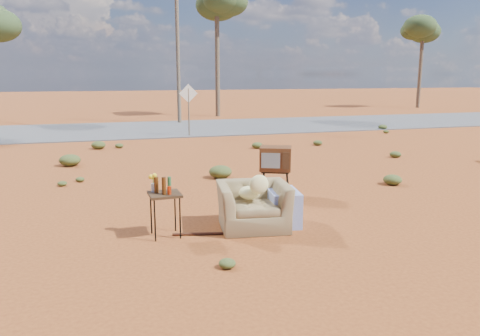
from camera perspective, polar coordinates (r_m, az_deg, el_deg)
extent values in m
plane|color=#994C1E|center=(8.26, -1.10, -6.90)|extent=(140.00, 140.00, 0.00)
cube|color=#565659|center=(22.80, -11.32, 4.68)|extent=(140.00, 7.00, 0.04)
imported|color=olive|center=(7.96, 1.65, -3.69)|extent=(1.28, 0.93, 1.04)
ellipsoid|color=#E9E08E|center=(7.99, 1.19, -3.03)|extent=(0.37, 0.37, 0.22)
ellipsoid|color=#E9E08E|center=(7.72, 2.33, -2.03)|extent=(0.33, 0.17, 0.33)
cube|color=navy|center=(8.24, 5.29, -4.78)|extent=(0.60, 0.83, 0.61)
cube|color=black|center=(10.15, 4.34, -0.35)|extent=(0.72, 0.64, 0.03)
cylinder|color=black|center=(10.02, 2.72, -2.04)|extent=(0.04, 0.04, 0.53)
cylinder|color=black|center=(10.00, 5.81, -2.12)|extent=(0.04, 0.04, 0.53)
cylinder|color=black|center=(10.42, 2.89, -1.51)|extent=(0.04, 0.04, 0.53)
cylinder|color=black|center=(10.40, 5.85, -1.59)|extent=(0.04, 0.04, 0.53)
cube|color=#5D2E17|center=(10.10, 4.36, 1.16)|extent=(0.81, 0.73, 0.51)
cube|color=gray|center=(9.84, 3.76, 0.90)|extent=(0.37, 0.18, 0.32)
cube|color=#472D19|center=(9.83, 5.62, 0.86)|extent=(0.14, 0.08, 0.36)
cube|color=#3A2615|center=(7.59, -9.17, -3.19)|extent=(0.52, 0.52, 0.04)
cylinder|color=black|center=(7.47, -10.33, -6.26)|extent=(0.02, 0.02, 0.70)
cylinder|color=black|center=(7.53, -7.32, -6.01)|extent=(0.02, 0.02, 0.70)
cylinder|color=black|center=(7.84, -10.79, -5.41)|extent=(0.02, 0.02, 0.70)
cylinder|color=black|center=(7.91, -7.92, -5.18)|extent=(0.02, 0.02, 0.70)
cylinder|color=#47230B|center=(7.58, -10.17, -2.07)|extent=(0.07, 0.07, 0.26)
cylinder|color=#47230B|center=(7.47, -9.25, -2.16)|extent=(0.07, 0.07, 0.28)
cylinder|color=#275C2F|center=(7.67, -8.60, -1.94)|extent=(0.06, 0.06, 0.24)
cylinder|color=red|center=(7.48, -8.61, -2.71)|extent=(0.06, 0.06, 0.13)
cylinder|color=silver|center=(7.69, -10.49, -2.35)|extent=(0.08, 0.08, 0.14)
ellipsoid|color=yellow|center=(7.65, -10.53, -1.19)|extent=(0.16, 0.16, 0.12)
cylinder|color=#452012|center=(7.76, -1.84, -7.94)|extent=(1.69, 0.42, 0.05)
cylinder|color=brown|center=(19.95, -6.26, 6.73)|extent=(0.06, 0.06, 2.00)
cube|color=silver|center=(19.90, -6.32, 9.03)|extent=(0.78, 0.04, 0.78)
cylinder|color=brown|center=(29.44, -2.78, 13.13)|extent=(0.28, 0.28, 7.00)
ellipsoid|color=#374E28|center=(29.68, -2.84, 18.92)|extent=(3.20, 3.20, 2.20)
cylinder|color=brown|center=(39.71, 21.15, 11.57)|extent=(0.28, 0.28, 6.50)
ellipsoid|color=#374E28|center=(39.85, 21.44, 15.52)|extent=(3.20, 3.20, 2.20)
cylinder|color=brown|center=(25.43, -7.61, 14.45)|extent=(0.20, 0.20, 8.00)
ellipsoid|color=#4B5927|center=(11.71, 18.10, -1.36)|extent=(0.44, 0.44, 0.24)
ellipsoid|color=#4B5927|center=(14.29, -20.03, 0.91)|extent=(0.60, 0.60, 0.33)
ellipsoid|color=#4B5927|center=(15.59, 18.42, 1.59)|extent=(0.36, 0.36, 0.20)
ellipsoid|color=#4B5927|center=(16.62, 2.12, 2.78)|extent=(0.40, 0.40, 0.22)
ellipsoid|color=#4B5927|center=(17.25, -14.52, 2.65)|extent=(0.30, 0.30, 0.17)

